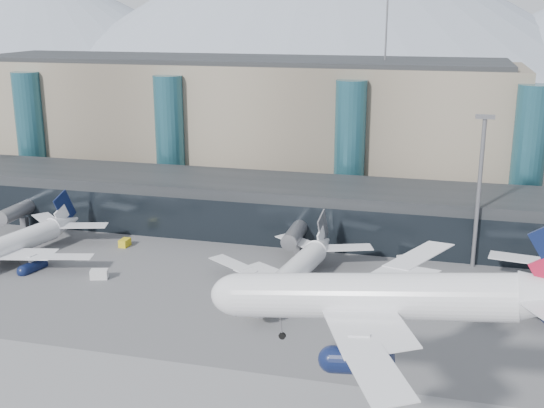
{
  "coord_description": "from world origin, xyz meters",
  "views": [
    {
      "loc": [
        24.17,
        -64.51,
        41.51
      ],
      "look_at": [
        -0.78,
        32.0,
        13.13
      ],
      "focal_mm": 45.0,
      "sensor_mm": 36.0,
      "label": 1
    }
  ],
  "objects_px": {
    "veh_b": "(125,243)",
    "veh_h": "(267,299)",
    "veh_a": "(99,274)",
    "hero_jet": "(411,286)",
    "jet_parked_mid": "(299,262)",
    "lightmast_mid": "(480,183)",
    "veh_d": "(405,260)",
    "jet_parked_left": "(18,236)",
    "veh_g": "(526,299)"
  },
  "relations": [
    {
      "from": "jet_parked_mid",
      "to": "veh_d",
      "type": "height_order",
      "value": "jet_parked_mid"
    },
    {
      "from": "hero_jet",
      "to": "veh_h",
      "type": "xyz_separation_m",
      "value": [
        -21.52,
        30.89,
        -16.75
      ]
    },
    {
      "from": "lightmast_mid",
      "to": "jet_parked_mid",
      "type": "height_order",
      "value": "lightmast_mid"
    },
    {
      "from": "jet_parked_left",
      "to": "veh_h",
      "type": "xyz_separation_m",
      "value": [
        46.61,
        -8.31,
        -2.97
      ]
    },
    {
      "from": "hero_jet",
      "to": "veh_a",
      "type": "xyz_separation_m",
      "value": [
        -50.25,
        34.13,
        -17.07
      ]
    },
    {
      "from": "jet_parked_mid",
      "to": "veh_g",
      "type": "bearing_deg",
      "value": -78.26
    },
    {
      "from": "lightmast_mid",
      "to": "jet_parked_left",
      "type": "xyz_separation_m",
      "value": [
        -76.09,
        -15.68,
        -10.36
      ]
    },
    {
      "from": "lightmast_mid",
      "to": "hero_jet",
      "type": "xyz_separation_m",
      "value": [
        -7.97,
        -54.88,
        3.42
      ]
    },
    {
      "from": "veh_a",
      "to": "veh_h",
      "type": "bearing_deg",
      "value": -22.76
    },
    {
      "from": "veh_b",
      "to": "veh_h",
      "type": "bearing_deg",
      "value": -118.57
    },
    {
      "from": "veh_g",
      "to": "lightmast_mid",
      "type": "bearing_deg",
      "value": 170.17
    },
    {
      "from": "veh_b",
      "to": "veh_d",
      "type": "relative_size",
      "value": 0.87
    },
    {
      "from": "jet_parked_left",
      "to": "veh_b",
      "type": "xyz_separation_m",
      "value": [
        14.78,
        10.27,
        -3.37
      ]
    },
    {
      "from": "veh_a",
      "to": "veh_b",
      "type": "xyz_separation_m",
      "value": [
        -3.1,
        15.34,
        -0.09
      ]
    },
    {
      "from": "veh_a",
      "to": "veh_d",
      "type": "xyz_separation_m",
      "value": [
        47.2,
        18.74,
        0.0
      ]
    },
    {
      "from": "veh_g",
      "to": "veh_h",
      "type": "distance_m",
      "value": 38.06
    },
    {
      "from": "veh_d",
      "to": "jet_parked_left",
      "type": "bearing_deg",
      "value": 164.28
    },
    {
      "from": "veh_d",
      "to": "hero_jet",
      "type": "bearing_deg",
      "value": -114.29
    },
    {
      "from": "veh_a",
      "to": "veh_h",
      "type": "relative_size",
      "value": 0.69
    },
    {
      "from": "veh_a",
      "to": "jet_parked_mid",
      "type": "bearing_deg",
      "value": -7.23
    },
    {
      "from": "lightmast_mid",
      "to": "veh_g",
      "type": "relative_size",
      "value": 10.06
    },
    {
      "from": "hero_jet",
      "to": "veh_b",
      "type": "distance_m",
      "value": 74.75
    },
    {
      "from": "lightmast_mid",
      "to": "veh_a",
      "type": "height_order",
      "value": "lightmast_mid"
    },
    {
      "from": "veh_a",
      "to": "veh_h",
      "type": "xyz_separation_m",
      "value": [
        28.73,
        -3.24,
        0.32
      ]
    },
    {
      "from": "jet_parked_mid",
      "to": "veh_a",
      "type": "distance_m",
      "value": 32.19
    },
    {
      "from": "jet_parked_left",
      "to": "jet_parked_mid",
      "type": "relative_size",
      "value": 1.02
    },
    {
      "from": "veh_h",
      "to": "jet_parked_left",
      "type": "bearing_deg",
      "value": 129.56
    },
    {
      "from": "veh_b",
      "to": "veh_h",
      "type": "height_order",
      "value": "veh_h"
    },
    {
      "from": "veh_d",
      "to": "veh_a",
      "type": "bearing_deg",
      "value": 174.07
    },
    {
      "from": "veh_h",
      "to": "lightmast_mid",
      "type": "bearing_deg",
      "value": -1.2
    },
    {
      "from": "lightmast_mid",
      "to": "hero_jet",
      "type": "distance_m",
      "value": 55.56
    },
    {
      "from": "veh_g",
      "to": "veh_h",
      "type": "xyz_separation_m",
      "value": [
        -36.67,
        -10.17,
        0.35
      ]
    },
    {
      "from": "jet_parked_left",
      "to": "veh_a",
      "type": "bearing_deg",
      "value": -93.65
    },
    {
      "from": "hero_jet",
      "to": "jet_parked_mid",
      "type": "bearing_deg",
      "value": 119.2
    },
    {
      "from": "veh_a",
      "to": "hero_jet",
      "type": "bearing_deg",
      "value": -50.51
    },
    {
      "from": "veh_a",
      "to": "veh_d",
      "type": "height_order",
      "value": "veh_d"
    },
    {
      "from": "veh_d",
      "to": "veh_h",
      "type": "bearing_deg",
      "value": -157.62
    },
    {
      "from": "jet_parked_left",
      "to": "veh_g",
      "type": "relative_size",
      "value": 13.09
    },
    {
      "from": "lightmast_mid",
      "to": "veh_b",
      "type": "height_order",
      "value": "lightmast_mid"
    },
    {
      "from": "lightmast_mid",
      "to": "hero_jet",
      "type": "bearing_deg",
      "value": -98.26
    },
    {
      "from": "lightmast_mid",
      "to": "jet_parked_left",
      "type": "bearing_deg",
      "value": -168.36
    },
    {
      "from": "veh_h",
      "to": "hero_jet",
      "type": "bearing_deg",
      "value": -95.46
    },
    {
      "from": "lightmast_mid",
      "to": "veh_g",
      "type": "bearing_deg",
      "value": -62.53
    },
    {
      "from": "hero_jet",
      "to": "jet_parked_mid",
      "type": "distance_m",
      "value": 45.55
    },
    {
      "from": "hero_jet",
      "to": "jet_parked_mid",
      "type": "xyz_separation_m",
      "value": [
        -18.63,
        39.19,
        -13.85
      ]
    },
    {
      "from": "lightmast_mid",
      "to": "veh_a",
      "type": "distance_m",
      "value": 63.29
    },
    {
      "from": "veh_d",
      "to": "veh_h",
      "type": "relative_size",
      "value": 0.68
    },
    {
      "from": "veh_h",
      "to": "veh_d",
      "type": "bearing_deg",
      "value": 9.64
    },
    {
      "from": "lightmast_mid",
      "to": "veh_d",
      "type": "height_order",
      "value": "lightmast_mid"
    },
    {
      "from": "veh_b",
      "to": "veh_g",
      "type": "relative_size",
      "value": 0.93
    }
  ]
}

